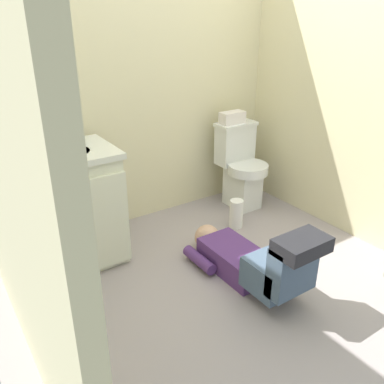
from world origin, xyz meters
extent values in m
cube|color=gray|center=(0.00, 0.00, -0.02)|extent=(2.87, 3.07, 0.04)
cube|color=beige|center=(0.00, 1.08, 1.20)|extent=(2.53, 0.08, 2.40)
cube|color=beige|center=(1.23, 0.00, 1.20)|extent=(0.08, 2.07, 2.40)
cube|color=silver|center=(0.80, 0.71, 0.19)|extent=(0.22, 0.30, 0.38)
cylinder|color=silver|center=(0.80, 0.65, 0.38)|extent=(0.35, 0.35, 0.08)
cube|color=silver|center=(0.80, 0.84, 0.55)|extent=(0.34, 0.17, 0.34)
cube|color=silver|center=(0.80, 0.84, 0.73)|extent=(0.36, 0.19, 0.03)
cube|color=beige|center=(-0.73, 0.70, 0.39)|extent=(0.56, 0.48, 0.78)
cube|color=silver|center=(-0.73, 0.70, 0.80)|extent=(0.60, 0.52, 0.04)
cylinder|color=silver|center=(-0.73, 0.68, 0.79)|extent=(0.28, 0.28, 0.05)
cube|color=beige|center=(-0.58, 0.44, 0.37)|extent=(0.26, 0.03, 0.66)
cylinder|color=silver|center=(-0.73, 0.84, 0.87)|extent=(0.02, 0.02, 0.10)
cube|color=#512D6B|center=(0.11, -0.04, 0.09)|extent=(0.29, 0.52, 0.17)
sphere|color=tan|center=(0.11, 0.29, 0.10)|extent=(0.19, 0.19, 0.19)
cube|color=#445870|center=(0.11, -0.40, 0.18)|extent=(0.31, 0.28, 0.20)
cube|color=#445870|center=(0.11, -0.54, 0.30)|extent=(0.31, 0.12, 0.32)
cube|color=black|center=(0.11, -0.58, 0.47)|extent=(0.31, 0.19, 0.09)
cylinder|color=#512D6B|center=(-0.08, 0.12, 0.06)|extent=(0.08, 0.30, 0.08)
cube|color=silver|center=(0.76, 0.84, 0.80)|extent=(0.22, 0.11, 0.10)
cylinder|color=#46A564|center=(-0.92, 0.82, 0.89)|extent=(0.06, 0.06, 0.13)
cylinder|color=black|center=(-0.92, 0.82, 0.97)|extent=(0.02, 0.02, 0.04)
cylinder|color=gold|center=(-0.84, 0.77, 0.90)|extent=(0.04, 0.04, 0.15)
cylinder|color=#4DA24A|center=(-0.76, 0.79, 0.89)|extent=(0.04, 0.04, 0.14)
cylinder|color=silver|center=(-0.71, 0.82, 0.90)|extent=(0.04, 0.04, 0.16)
cylinder|color=#3C6CBC|center=(-0.62, 0.77, 0.89)|extent=(0.05, 0.05, 0.14)
cylinder|color=white|center=(0.50, 0.43, 0.12)|extent=(0.11, 0.11, 0.24)
camera|label=1|loc=(-1.45, -1.83, 1.66)|focal=38.07mm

